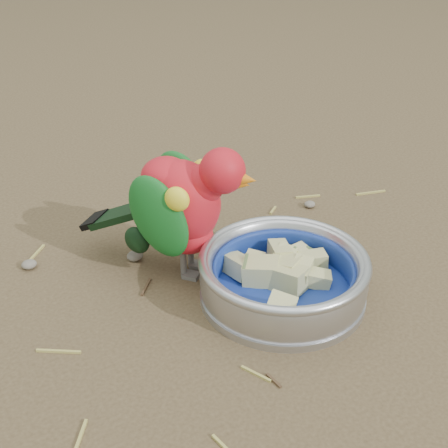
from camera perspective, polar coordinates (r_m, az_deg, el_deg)
ground at (r=0.76m, az=11.27°, el=-9.44°), size 60.00×60.00×0.00m
food_bowl at (r=0.79m, az=5.36°, el=-6.25°), size 0.21×0.21×0.02m
bowl_wall at (r=0.77m, az=5.46°, el=-4.47°), size 0.21×0.21×0.04m
fruit_wedges at (r=0.78m, az=5.44°, el=-4.89°), size 0.12×0.12×0.03m
lory_parrot at (r=0.80m, az=-3.81°, el=1.04°), size 0.22×0.24×0.18m
ground_debris at (r=0.83m, az=10.46°, el=-5.36°), size 0.90×0.80×0.01m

